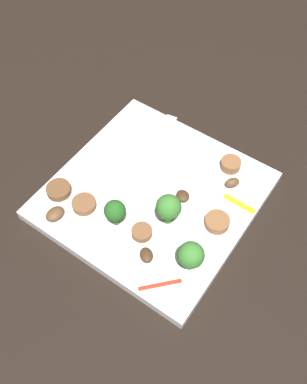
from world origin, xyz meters
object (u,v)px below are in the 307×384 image
pepper_strip_0 (239,204)px  broccoli_floret_2 (191,256)px  sausage_slice_4 (217,222)px  sausage_slice_3 (59,190)px  mushroom_0 (146,255)px  mushroom_1 (55,214)px  broccoli_floret_0 (115,211)px  mushroom_2 (183,196)px  fork (153,148)px  sausage_slice_2 (231,164)px  plate (154,195)px  mushroom_3 (232,183)px  pepper_strip_2 (160,285)px  sausage_slice_0 (84,204)px  sausage_slice_1 (142,232)px  broccoli_floret_1 (169,208)px

pepper_strip_0 → broccoli_floret_2: bearing=176.3°
sausage_slice_4 → sausage_slice_3: bearing=111.4°
mushroom_0 → mushroom_1: mushroom_1 is taller
broccoli_floret_0 → sausage_slice_3: 0.10m
mushroom_0 → mushroom_2: bearing=6.2°
fork → sausage_slice_2: (0.04, -0.12, 0.01)m
plate → mushroom_2: 0.05m
mushroom_3 → pepper_strip_2: 0.19m
sausage_slice_3 → pepper_strip_2: sausage_slice_3 is taller
sausage_slice_0 → sausage_slice_4: 0.19m
sausage_slice_2 → pepper_strip_0: sausage_slice_2 is taller
mushroom_2 → pepper_strip_2: 0.14m
mushroom_1 → mushroom_2: 0.18m
sausage_slice_1 → sausage_slice_0: bearing=96.2°
fork → mushroom_2: bearing=-130.7°
sausage_slice_4 → mushroom_0: bearing=152.1°
plate → sausage_slice_2: 0.13m
sausage_slice_2 → mushroom_1: 0.27m
sausage_slice_0 → sausage_slice_2: 0.23m
sausage_slice_1 → mushroom_3: size_ratio=1.30×
sausage_slice_1 → mushroom_3: mushroom_3 is taller
mushroom_3 → mushroom_0: bearing=167.9°
broccoli_floret_0 → mushroom_1: broccoli_floret_0 is taller
pepper_strip_2 → broccoli_floret_0: bearing=67.7°
sausage_slice_3 → pepper_strip_0: sausage_slice_3 is taller
broccoli_floret_2 → mushroom_1: bearing=102.6°
mushroom_1 → broccoli_floret_2: bearing=-77.4°
plate → broccoli_floret_1: 0.07m
mushroom_2 → pepper_strip_0: 0.08m
fork → broccoli_floret_0: size_ratio=4.02×
sausage_slice_2 → mushroom_0: bearing=175.0°
plate → broccoli_floret_0: 0.08m
sausage_slice_2 → mushroom_2: size_ratio=1.43×
sausage_slice_3 → sausage_slice_4: 0.23m
sausage_slice_2 → mushroom_2: (-0.09, 0.03, -0.00)m
sausage_slice_4 → mushroom_3: (0.07, 0.02, 0.00)m
broccoli_floret_0 → mushroom_0: (-0.02, -0.06, -0.02)m
fork → sausage_slice_3: sausage_slice_3 is taller
broccoli_floret_0 → broccoli_floret_1: bearing=-54.6°
sausage_slice_3 → pepper_strip_0: (0.13, -0.23, -0.00)m
sausage_slice_0 → mushroom_0: (-0.01, -0.12, -0.00)m
mushroom_1 → pepper_strip_0: bearing=-50.7°
broccoli_floret_0 → sausage_slice_2: broccoli_floret_0 is taller
sausage_slice_0 → sausage_slice_1: 0.09m
sausage_slice_2 → sausage_slice_4: 0.10m
sausage_slice_4 → pepper_strip_0: (0.05, -0.01, -0.00)m
fork → pepper_strip_2: (-0.18, -0.14, -0.00)m
pepper_strip_0 → pepper_strip_2: (-0.17, 0.02, -0.00)m
sausage_slice_1 → mushroom_0: same height
broccoli_floret_2 → sausage_slice_2: size_ratio=1.63×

